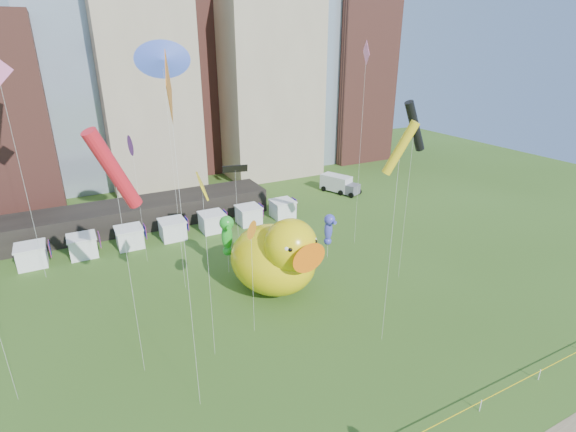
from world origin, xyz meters
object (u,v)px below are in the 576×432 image
big_duck (277,256)px  small_duck (289,246)px  seahorse_purple (329,227)px  seahorse_green (227,233)px  box_truck (339,184)px

big_duck → small_duck: big_duck is taller
small_duck → seahorse_purple: size_ratio=0.90×
big_duck → seahorse_green: size_ratio=1.75×
seahorse_purple → box_truck: seahorse_purple is taller
small_duck → seahorse_purple: (3.91, -1.78, 2.18)m
seahorse_green → seahorse_purple: (10.91, -1.90, -0.86)m
big_duck → seahorse_purple: bearing=15.6°
seahorse_green → seahorse_purple: size_ratio=1.23×
small_duck → box_truck: 24.32m
box_truck → seahorse_green: bearing=-169.2°
box_truck → big_duck: bearing=-157.8°
small_duck → seahorse_purple: seahorse_purple is taller
big_duck → box_truck: bearing=36.8°
small_duck → seahorse_green: size_ratio=0.73×
seahorse_green → box_truck: size_ratio=0.96×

